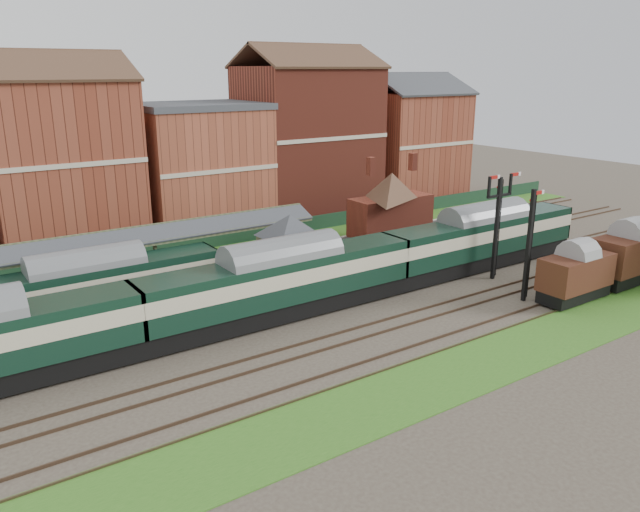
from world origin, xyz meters
TOP-DOWN VIEW (x-y plane):
  - ground at (0.00, 0.00)m, footprint 160.00×160.00m
  - grass_back at (0.00, 16.00)m, footprint 90.00×4.50m
  - grass_front at (0.00, -12.00)m, footprint 90.00×5.00m
  - fence at (0.00, 18.00)m, footprint 90.00×0.12m
  - platform at (-5.00, 9.75)m, footprint 55.00×3.40m
  - signal_box at (-3.00, 3.25)m, footprint 5.40×5.40m
  - brick_hut at (5.00, 3.25)m, footprint 3.20×2.64m
  - station_building at (12.00, 9.75)m, footprint 8.10×8.10m
  - canopy at (-11.00, 9.75)m, footprint 26.00×3.89m
  - semaphore_bracket at (12.04, -2.50)m, footprint 3.60×0.25m
  - semaphore_siding at (10.02, -7.00)m, footprint 1.23×0.25m
  - town_backdrop at (-0.18, 25.00)m, footprint 69.00×10.00m
  - dmu_train at (-5.70, 0.00)m, footprint 57.68×3.03m
  - platform_railcar at (-16.22, 6.50)m, footprint 17.32×2.73m
  - goods_van_a at (12.88, -9.00)m, footprint 5.71×2.48m
  - goods_van_b at (19.59, -9.00)m, footprint 6.50×2.82m

SIDE VIEW (x-z plane):
  - ground at x=0.00m, z-range 0.00..0.00m
  - grass_back at x=0.00m, z-range 0.00..0.06m
  - grass_front at x=0.00m, z-range 0.00..0.06m
  - platform at x=-5.00m, z-range 0.00..1.00m
  - fence at x=0.00m, z-range 0.00..1.50m
  - brick_hut at x=5.00m, z-range -0.28..2.67m
  - goods_van_a at x=12.88m, z-range 0.25..3.71m
  - goods_van_b at x=19.59m, z-range 0.26..4.20m
  - platform_railcar at x=-16.22m, z-range 0.34..4.33m
  - dmu_train at x=-5.70m, z-range 0.37..4.80m
  - signal_box at x=-3.00m, z-range 0.19..6.19m
  - station_building at x=12.00m, z-range 1.01..6.91m
  - semaphore_siding at x=10.02m, z-range 0.16..8.16m
  - canopy at x=-11.00m, z-range 2.54..6.62m
  - semaphore_bracket at x=12.04m, z-range 0.54..8.72m
  - town_backdrop at x=-0.18m, z-range -1.00..15.00m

